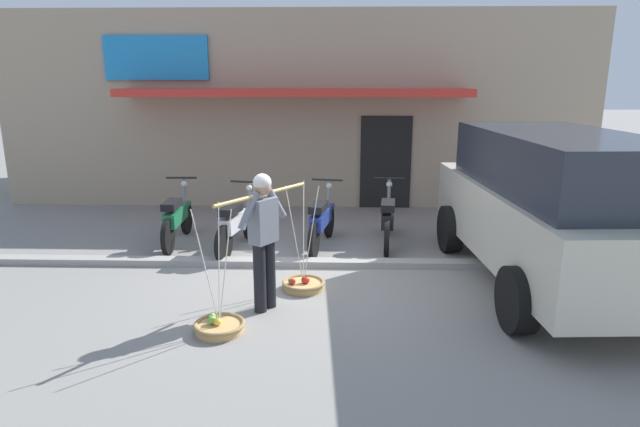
{
  "coord_description": "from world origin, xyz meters",
  "views": [
    {
      "loc": [
        0.39,
        -7.0,
        2.76
      ],
      "look_at": [
        0.17,
        0.6,
        0.85
      ],
      "focal_mm": 30.05,
      "sensor_mm": 36.0,
      "label": 1
    }
  ],
  "objects": [
    {
      "name": "ground_plane",
      "position": [
        0.0,
        0.0,
        0.0
      ],
      "size": [
        90.0,
        90.0,
        0.0
      ],
      "primitive_type": "plane",
      "color": "gray"
    },
    {
      "name": "sidewalk_curb",
      "position": [
        0.0,
        0.7,
        0.05
      ],
      "size": [
        20.0,
        0.24,
        0.1
      ],
      "primitive_type": "cube",
      "color": "gray",
      "rests_on": "ground"
    },
    {
      "name": "fruit_vendor",
      "position": [
        -0.46,
        -0.88,
        0.98
      ],
      "size": [
        0.9,
        1.31,
        1.7
      ],
      "color": "black",
      "rests_on": "ground"
    },
    {
      "name": "fruit_basket_left_side",
      "position": [
        -0.9,
        -1.52,
        0.08
      ],
      "size": [
        0.58,
        0.58,
        1.45
      ],
      "color": "tan",
      "rests_on": "ground"
    },
    {
      "name": "fruit_basket_right_side",
      "position": [
        -0.03,
        -0.24,
        0.08
      ],
      "size": [
        0.58,
        0.58,
        1.45
      ],
      "color": "tan",
      "rests_on": "ground"
    },
    {
      "name": "motorcycle_nearest_shop",
      "position": [
        -2.32,
        1.77,
        0.45
      ],
      "size": [
        0.54,
        1.82,
        1.09
      ],
      "color": "black",
      "rests_on": "ground"
    },
    {
      "name": "motorcycle_second_in_row",
      "position": [
        -1.22,
        1.44,
        0.45
      ],
      "size": [
        0.56,
        1.8,
        1.09
      ],
      "color": "black",
      "rests_on": "ground"
    },
    {
      "name": "motorcycle_third_in_row",
      "position": [
        0.16,
        1.66,
        0.45
      ],
      "size": [
        0.56,
        1.8,
        1.09
      ],
      "color": "black",
      "rests_on": "ground"
    },
    {
      "name": "motorcycle_end_of_row",
      "position": [
        1.29,
        1.83,
        0.45
      ],
      "size": [
        0.54,
        1.82,
        1.09
      ],
      "color": "black",
      "rests_on": "ground"
    },
    {
      "name": "parked_truck",
      "position": [
        3.3,
        0.06,
        1.13
      ],
      "size": [
        2.34,
        4.89,
        2.1
      ],
      "color": "beige",
      "rests_on": "ground"
    },
    {
      "name": "storefront_building",
      "position": [
        -0.47,
        7.11,
        2.1
      ],
      "size": [
        13.0,
        6.0,
        4.2
      ],
      "color": "tan",
      "rests_on": "ground"
    }
  ]
}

